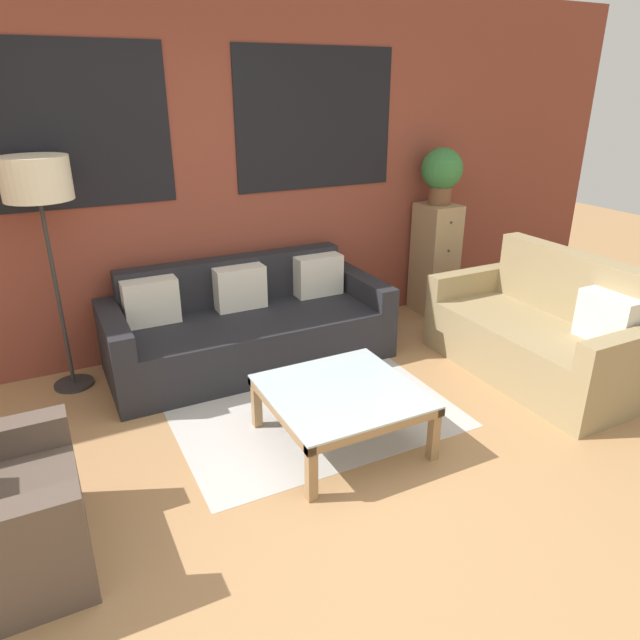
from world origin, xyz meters
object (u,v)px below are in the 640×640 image
settee_vintage (540,336)px  floor_lamp (37,187)px  drawer_cabinet (435,259)px  coffee_table (341,398)px  potted_plant (442,172)px  couch_dark (248,327)px

settee_vintage → floor_lamp: 3.68m
settee_vintage → drawer_cabinet: 1.44m
settee_vintage → coffee_table: 1.79m
coffee_table → drawer_cabinet: 2.44m
drawer_cabinet → potted_plant: bearing=90.0°
drawer_cabinet → potted_plant: potted_plant is taller
drawer_cabinet → couch_dark: bearing=-173.7°
floor_lamp → potted_plant: (3.29, 0.03, -0.11)m
couch_dark → coffee_table: 1.34m
couch_dark → floor_lamp: floor_lamp is taller
couch_dark → drawer_cabinet: bearing=6.3°
couch_dark → floor_lamp: bearing=171.7°
settee_vintage → coffee_table: bearing=-175.9°
floor_lamp → drawer_cabinet: 3.42m
settee_vintage → potted_plant: size_ratio=3.22×
couch_dark → potted_plant: bearing=6.3°
couch_dark → floor_lamp: (-1.31, 0.19, 1.17)m
settee_vintage → floor_lamp: bearing=156.4°
potted_plant → drawer_cabinet: bearing=-90.0°
potted_plant → settee_vintage: bearing=-93.5°
potted_plant → floor_lamp: bearing=-179.5°
settee_vintage → drawer_cabinet: bearing=86.5°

